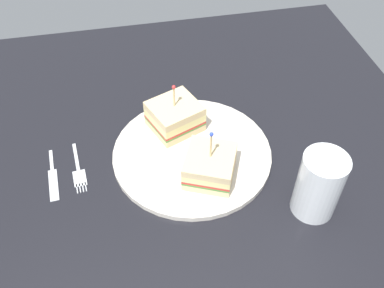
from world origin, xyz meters
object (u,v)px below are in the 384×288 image
at_px(knife, 53,177).
at_px(fork, 79,172).
at_px(sandwich_half_back, 210,166).
at_px(plate, 192,153).
at_px(drink_glass, 318,188).
at_px(sandwich_half_front, 175,116).

bearing_deg(knife, fork, -178.01).
relative_size(sandwich_half_back, knife, 0.93).
distance_m(plate, drink_glass, 0.23).
bearing_deg(fork, knife, 1.99).
bearing_deg(plate, sandwich_half_front, -75.16).
bearing_deg(sandwich_half_front, plate, 104.84).
height_order(plate, sandwich_half_front, sandwich_half_front).
bearing_deg(fork, sandwich_half_back, 165.08).
bearing_deg(sandwich_half_back, knife, -12.20).
relative_size(fork, knife, 1.00).
distance_m(sandwich_half_back, drink_glass, 0.18).
distance_m(drink_glass, knife, 0.45).
height_order(drink_glass, knife, drink_glass).
bearing_deg(sandwich_half_back, plate, -72.73).
bearing_deg(fork, sandwich_half_front, -159.30).
relative_size(plate, sandwich_half_back, 2.61).
xyz_separation_m(sandwich_half_front, fork, (0.19, 0.07, -0.04)).
bearing_deg(drink_glass, sandwich_half_back, -31.39).
bearing_deg(sandwich_half_back, fork, -14.92).
bearing_deg(knife, plate, -179.52).
height_order(plate, fork, plate).
height_order(plate, knife, plate).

